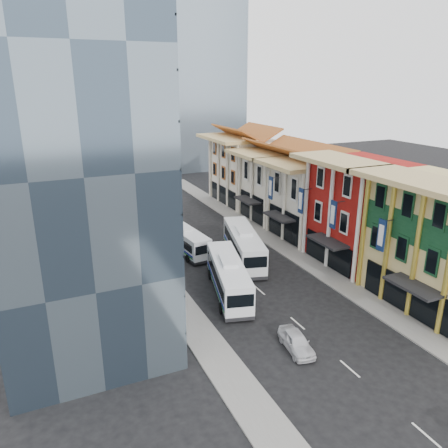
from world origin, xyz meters
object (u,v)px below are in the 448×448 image
office_tower (63,148)px  bus_right (244,245)px  bus_left_far (184,239)px  bus_left_near (228,276)px  sedan_left (296,342)px

office_tower → bus_right: bearing=10.8°
bus_left_far → bus_left_near: bearing=-94.9°
office_tower → bus_left_near: size_ratio=2.54×
sedan_left → bus_right: bearing=84.6°
bus_left_near → sedan_left: bus_left_near is taller
bus_left_far → bus_right: 7.80m
bus_left_far → sedan_left: (1.08, -23.53, -0.91)m
bus_left_near → sedan_left: 11.08m
office_tower → bus_left_near: bearing=-13.5°
bus_left_near → bus_right: bus_right is taller
bus_left_far → sedan_left: bus_left_far is taller
bus_right → sedan_left: 18.47m
office_tower → sedan_left: bearing=-44.2°
office_tower → bus_right: (19.00, 3.62, -13.02)m
office_tower → sedan_left: 24.96m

